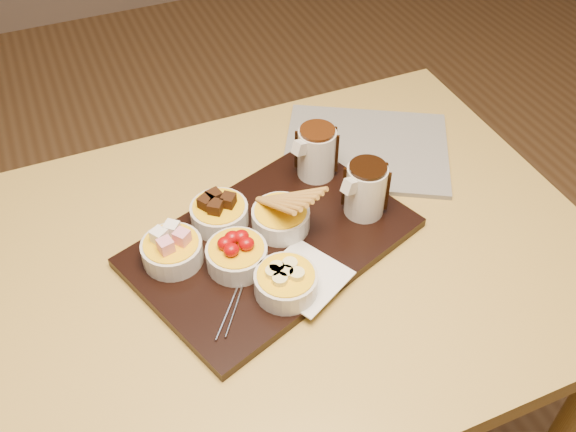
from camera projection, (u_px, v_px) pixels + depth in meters
name	position (u px, v px, depth m)	size (l,w,h in m)	color
dining_table	(250.00, 297.00, 1.15)	(1.20, 0.80, 0.75)	#BA9A45
serving_board	(272.00, 242.00, 1.10)	(0.46, 0.30, 0.02)	black
napkin	(304.00, 277.00, 1.03)	(0.12, 0.12, 0.00)	white
bowl_marshmallows	(172.00, 252.00, 1.04)	(0.10, 0.10, 0.04)	beige
bowl_cake	(219.00, 215.00, 1.10)	(0.10, 0.10, 0.04)	beige
bowl_strawberries	(237.00, 256.00, 1.04)	(0.10, 0.10, 0.04)	beige
bowl_biscotti	(281.00, 219.00, 1.10)	(0.10, 0.10, 0.04)	beige
bowl_bananas	(286.00, 283.00, 1.00)	(0.10, 0.10, 0.04)	beige
pitcher_dark_chocolate	(366.00, 190.00, 1.11)	(0.07, 0.07, 0.10)	silver
pitcher_milk_chocolate	(317.00, 153.00, 1.18)	(0.07, 0.07, 0.10)	silver
fondue_skewers	(243.00, 275.00, 1.03)	(0.26, 0.03, 0.01)	silver
newspaper	(366.00, 149.00, 1.29)	(0.32, 0.26, 0.01)	beige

